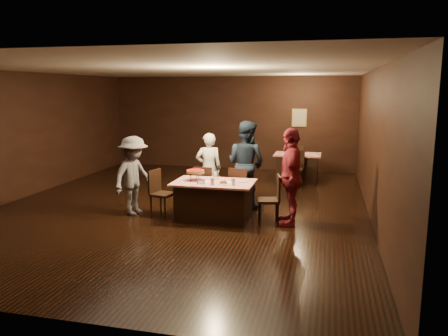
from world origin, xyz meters
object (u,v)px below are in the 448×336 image
Objects in this scene: chair_end_right at (269,199)px; glass_back at (215,175)px; back_table at (297,167)px; chair_far_left at (205,187)px; chair_back_near at (295,168)px; main_table at (214,200)px; diner_navy_hoodie at (246,164)px; pizza_stand at (195,171)px; diner_grey_knit at (134,176)px; diner_red_shirt at (291,177)px; glass_front_right at (233,182)px; diner_white_jacket at (209,168)px; chair_far_right at (241,189)px; chair_back_far at (299,161)px; glass_front_left at (212,181)px; chair_end_left at (162,193)px; plate_empty at (242,181)px.

chair_end_right is 6.79× the size of glass_back.
back_table is 3.91m from chair_far_left.
chair_far_left is at bearing -117.05° from chair_back_near.
chair_back_near is 6.79× the size of glass_back.
chair_far_left is (-0.40, 0.75, 0.09)m from main_table.
back_table is 3.26m from diner_navy_hoodie.
pizza_stand reaches higher than chair_back_near.
diner_navy_hoodie is 2.46m from diner_grey_knit.
chair_back_near is 0.51× the size of diner_red_shirt.
diner_red_shirt reaches higher than diner_grey_knit.
back_table is 4.21m from glass_back.
chair_end_right is 1.00× the size of chair_back_near.
glass_front_right and glass_back have the same top height.
diner_white_jacket is 2.32m from diner_red_shirt.
pizza_stand is at bearing -112.62° from back_table.
glass_front_right is (0.45, -0.25, 0.46)m from main_table.
diner_red_shirt is 13.43× the size of glass_front_right.
chair_far_right is 1.43m from diner_red_shirt.
diner_red_shirt reaches higher than back_table.
chair_far_right is 1.16m from pizza_stand.
diner_red_shirt is at bearing -87.77° from back_table.
chair_end_right is (-0.25, -4.25, 0.09)m from back_table.
diner_white_jacket is at bearing -27.36° from diner_grey_knit.
pizza_stand is 0.44m from glass_back.
chair_back_far is at bearing 94.96° from chair_back_near.
glass_back is (-1.57, 0.31, -0.10)m from diner_red_shirt.
chair_back_far is 5.76m from diner_grey_knit.
chair_back_far is (0.00, 0.60, 0.09)m from back_table.
chair_far_left is 1.20m from glass_front_left.
chair_back_near is at bearing -147.56° from diner_white_jacket.
chair_far_left is 2.50× the size of pizza_stand.
glass_back is at bearing -60.58° from diner_grey_knit.
diner_navy_hoodie is at bearing -161.71° from chair_end_right.
chair_end_right reaches higher than glass_front_left.
glass_front_right is at bearing -47.73° from glass_back.
diner_grey_knit reaches higher than chair_far_right.
diner_red_shirt is (1.96, -1.23, 0.13)m from diner_white_jacket.
chair_far_left is 0.58× the size of diner_grey_knit.
diner_navy_hoodie is 1.52m from glass_front_left.
diner_red_shirt is 1.50m from glass_front_left.
diner_red_shirt is (1.09, -1.18, -0.01)m from diner_navy_hoodie.
diner_red_shirt is at bearing -71.27° from diner_grey_knit.
diner_red_shirt is at bearing -82.37° from chair_back_near.
chair_end_left is (-1.50, -0.75, 0.00)m from chair_far_right.
chair_back_near and chair_back_far have the same top height.
pizza_stand reaches higher than plate_empty.
pizza_stand is 2.71× the size of glass_back.
glass_front_right is (-0.90, -4.50, 0.46)m from back_table.
diner_white_jacket reaches higher than chair_end_left.
plate_empty is at bearing -14.04° from glass_back.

